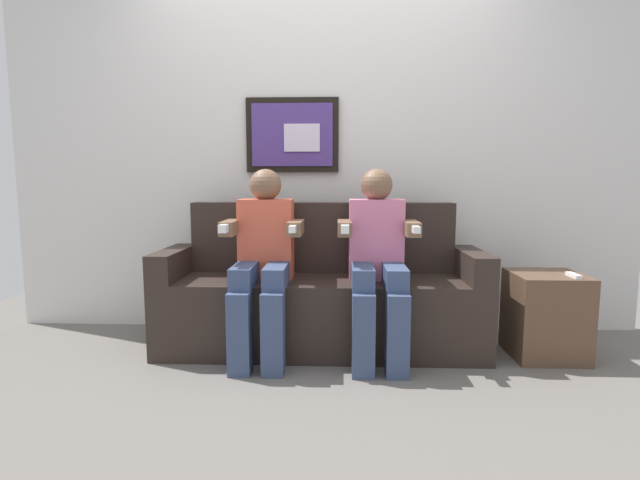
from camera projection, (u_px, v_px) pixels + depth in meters
The scene contains 7 objects.
ground_plane at pixel (319, 366), 2.68m from camera, with size 5.68×5.68×0.00m, color #66605B.
back_wall_assembly at pixel (323, 143), 3.28m from camera, with size 4.37×0.10×2.60m.
couch at pixel (321, 298), 2.97m from camera, with size 1.97×0.58×0.90m.
person_on_left at pixel (263, 256), 2.78m from camera, with size 0.46×0.56×1.11m.
person_on_right at pixel (377, 256), 2.75m from camera, with size 0.46×0.56×1.11m.
side_table_right at pixel (545, 315), 2.82m from camera, with size 0.40×0.40×0.50m.
spare_remote_on_table at pixel (574, 275), 2.68m from camera, with size 0.04×0.13×0.02m, color white.
Camera 1 is at (0.11, -2.57, 1.03)m, focal length 26.74 mm.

